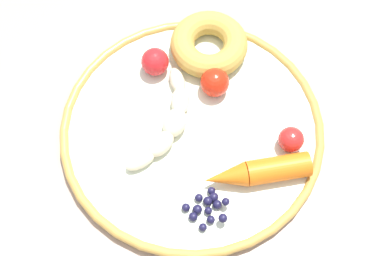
% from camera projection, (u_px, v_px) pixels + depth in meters
% --- Properties ---
extents(dining_table, '(1.17, 0.86, 0.76)m').
position_uv_depth(dining_table, '(214.00, 180.00, 0.82)').
color(dining_table, tan).
rests_on(dining_table, ground_plane).
extents(plate, '(0.35, 0.35, 0.02)m').
position_uv_depth(plate, '(192.00, 129.00, 0.75)').
color(plate, silver).
rests_on(plate, dining_table).
extents(banana, '(0.14, 0.11, 0.03)m').
position_uv_depth(banana, '(169.00, 122.00, 0.74)').
color(banana, beige).
rests_on(banana, plate).
extents(carrot_orange, '(0.04, 0.14, 0.03)m').
position_uv_depth(carrot_orange, '(257.00, 172.00, 0.70)').
color(carrot_orange, orange).
rests_on(carrot_orange, plate).
extents(donut, '(0.15, 0.15, 0.03)m').
position_uv_depth(donut, '(209.00, 44.00, 0.79)').
color(donut, gold).
rests_on(donut, plate).
extents(blueberry_pile, '(0.05, 0.06, 0.02)m').
position_uv_depth(blueberry_pile, '(207.00, 207.00, 0.69)').
color(blueberry_pile, '#191638').
rests_on(blueberry_pile, plate).
extents(tomato_near, '(0.04, 0.04, 0.04)m').
position_uv_depth(tomato_near, '(215.00, 82.00, 0.76)').
color(tomato_near, red).
rests_on(tomato_near, plate).
extents(tomato_mid, '(0.03, 0.03, 0.03)m').
position_uv_depth(tomato_mid, '(291.00, 140.00, 0.72)').
color(tomato_mid, red).
rests_on(tomato_mid, plate).
extents(tomato_far, '(0.04, 0.04, 0.04)m').
position_uv_depth(tomato_far, '(155.00, 62.00, 0.77)').
color(tomato_far, red).
rests_on(tomato_far, plate).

